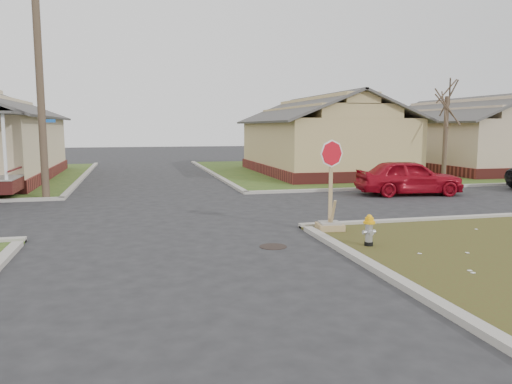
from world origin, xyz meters
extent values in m
plane|color=#242426|center=(0.00, 0.00, 0.00)|extent=(120.00, 120.00, 0.00)
cube|color=#304E1C|center=(22.00, 18.00, 0.03)|extent=(37.00, 19.00, 0.05)
cylinder|color=black|center=(2.20, -0.50, 0.01)|extent=(0.64, 0.64, 0.01)
cube|color=maroon|center=(10.00, 16.50, 0.30)|extent=(7.20, 11.20, 0.60)
cube|color=tan|center=(10.00, 16.50, 1.90)|extent=(7.00, 11.00, 2.60)
cube|color=maroon|center=(20.00, 16.50, 0.30)|extent=(7.20, 11.20, 0.60)
cube|color=#CCB393|center=(20.00, 16.50, 1.90)|extent=(7.00, 11.00, 2.60)
cylinder|color=#4A392A|center=(-4.20, 8.90, 4.50)|extent=(0.28, 0.28, 9.00)
cylinder|color=#4A392A|center=(14.00, 10.20, 2.15)|extent=(0.22, 0.22, 4.20)
cylinder|color=black|center=(4.32, -1.11, 0.10)|extent=(0.20, 0.20, 0.09)
cylinder|color=#AFAFB4|center=(4.32, -1.11, 0.35)|extent=(0.17, 0.17, 0.42)
sphere|color=#AFAFB4|center=(4.32, -1.11, 0.56)|extent=(0.17, 0.17, 0.17)
cylinder|color=#FFB30D|center=(4.32, -1.11, 0.60)|extent=(0.27, 0.27, 0.05)
cylinder|color=#FFB30D|center=(4.32, -1.11, 0.66)|extent=(0.20, 0.20, 0.09)
sphere|color=#FFB30D|center=(4.32, -1.11, 0.71)|extent=(0.14, 0.14, 0.14)
cube|color=tan|center=(4.14, 0.80, 0.13)|extent=(0.66, 0.66, 0.16)
cube|color=gray|center=(4.14, 0.80, 0.23)|extent=(0.54, 0.54, 0.04)
cube|color=tan|center=(4.14, 0.80, 1.28)|extent=(0.10, 0.05, 2.25)
cylinder|color=red|center=(4.14, 0.75, 2.08)|extent=(0.60, 0.26, 0.64)
cylinder|color=white|center=(4.14, 0.77, 2.08)|extent=(0.68, 0.30, 0.73)
imported|color=#A10B1A|center=(10.07, 6.83, 0.73)|extent=(4.45, 2.25, 1.45)
camera|label=1|loc=(-0.91, -11.43, 2.78)|focal=35.00mm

